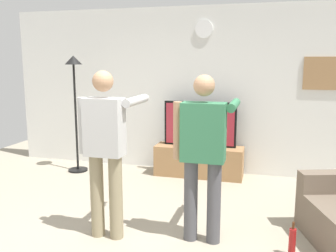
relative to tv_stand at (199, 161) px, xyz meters
name	(u,v)px	position (x,y,z in m)	size (l,w,h in m)	color
back_wall	(192,90)	(-0.19, 0.35, 1.11)	(6.40, 0.10, 2.70)	silver
tv_stand	(199,161)	(0.00, 0.00, 0.00)	(1.40, 0.45, 0.49)	#997047
television	(200,124)	(0.00, 0.05, 0.60)	(1.15, 0.07, 0.71)	black
wall_clock	(204,29)	(0.00, 0.29, 2.09)	(0.28, 0.28, 0.03)	white
framed_picture	(330,73)	(1.90, 0.30, 1.41)	(0.75, 0.04, 0.49)	#997047
floor_lamp	(75,90)	(-2.02, -0.27, 1.13)	(0.32, 0.32, 1.92)	black
person_standing_nearer_lamp	(105,145)	(-0.55, -2.30, 0.74)	(0.57, 0.78, 1.74)	gray
person_standing_nearer_couch	(203,149)	(0.43, -2.13, 0.73)	(0.61, 0.78, 1.70)	#4C4C51
beverage_bottle	(292,242)	(1.31, -2.22, -0.10)	(0.07, 0.07, 0.34)	maroon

